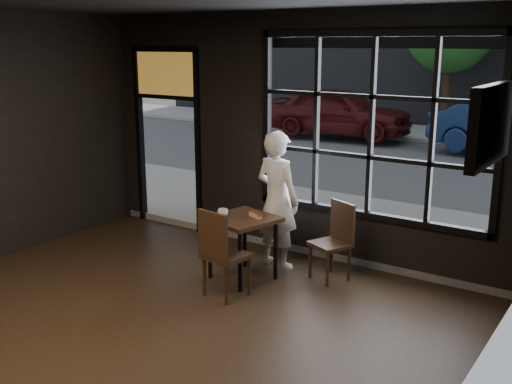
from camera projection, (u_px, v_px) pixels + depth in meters
The scene contains 13 objects.
floor at pixel (86, 356), 5.50m from camera, with size 6.00×7.00×0.02m, color black.
wall_right at pixel (413, 254), 3.47m from camera, with size 0.04×7.00×3.20m, color black.
window_frame at pixel (371, 127), 7.22m from camera, with size 3.06×0.12×2.28m, color black.
stained_transom at pixel (166, 73), 8.88m from camera, with size 1.20×0.06×0.70m, color orange.
cafe_table at pixel (243, 248), 7.20m from camera, with size 0.72×0.72×0.78m, color black.
chair_near at pixel (226, 253), 6.69m from camera, with size 0.44×0.44×1.02m, color black.
chair_window at pixel (330, 242), 7.17m from camera, with size 0.41×0.41×0.94m, color black.
man at pixel (277, 200), 7.50m from camera, with size 0.64×0.42×1.75m, color white.
hotdog at pixel (255, 215), 7.10m from camera, with size 0.20×0.08×0.06m, color tan, non-canonical shape.
cup at pixel (223, 213), 7.11m from camera, with size 0.12×0.12×0.10m, color silver.
tv at pixel (491, 124), 4.93m from camera, with size 0.13×1.13×0.66m, color black.
maroon_car at pixel (339, 111), 17.61m from camera, with size 1.72×4.26×1.45m, color #491011.
tree_left at pixel (450, 28), 17.93m from camera, with size 2.68×2.68×4.57m.
Camera 1 is at (4.09, -3.23, 2.79)m, focal length 42.00 mm.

